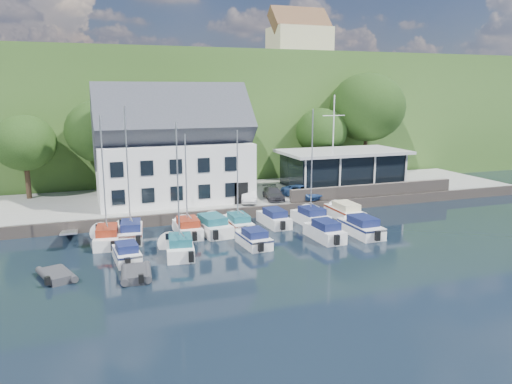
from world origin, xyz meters
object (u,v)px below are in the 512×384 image
Objects in this scene: car_silver at (243,194)px; dinghy_0 at (56,274)px; boat_r1_0 at (104,187)px; boat_r2_4 at (361,225)px; car_dgrey at (273,193)px; harbor_building at (173,155)px; boat_r1_5 at (274,217)px; boat_r2_0 at (127,252)px; boat_r2_3 at (324,230)px; car_white at (249,195)px; boat_r1_6 at (312,172)px; boat_r1_3 at (212,224)px; boat_r2_2 at (254,237)px; club_pavilion at (342,169)px; boat_r1_4 at (237,180)px; dinghy_1 at (136,272)px; boat_r1_7 at (345,210)px; boat_r1_1 at (128,181)px; boat_r1_2 at (186,181)px; car_blue at (302,191)px; flagpole at (333,146)px; boat_r2_1 at (178,192)px.

car_silver is 20.94m from dinghy_0.
boat_r1_0 is 20.06m from boat_r2_4.
car_dgrey reaches higher than boat_r2_4.
boat_r1_5 is (6.94, -8.58, -4.61)m from harbor_building.
boat_r2_3 reaches higher than boat_r2_0.
boat_r1_6 is (3.70, -5.68, 2.85)m from car_white.
car_white is 0.60× the size of boat_r1_3.
boat_r2_2 is (-2.72, -10.87, -0.98)m from car_silver.
club_pavilion is (18.00, -0.50, -2.30)m from harbor_building.
boat_r1_4 is at bearing 150.30° from boat_r2_4.
boat_r2_3 reaches higher than boat_r1_5.
dinghy_1 is at bearing -144.75° from club_pavilion.
boat_r1_7 is at bearing -39.30° from car_dgrey.
harbor_building is 1.54× the size of boat_r1_1.
car_white is 0.85× the size of boat_r2_0.
harbor_building is at bearing 87.35° from boat_r1_2.
boat_r2_2 is (8.43, -4.68, -3.99)m from boat_r1_1.
harbor_building is 17.11m from boat_r2_3.
boat_r1_6 is 1.34× the size of boat_r1_7.
boat_r1_1 is 19.26m from boat_r1_7.
boat_r1_4 is at bearing 134.87° from boat_r2_3.
boat_r1_2 is at bearing -139.94° from car_dgrey.
boat_r1_2 is 1.30× the size of boat_r1_7.
boat_r2_0 is at bearing -70.74° from boat_r1_0.
boat_r1_5 is (0.83, -5.92, -0.92)m from car_silver.
boat_r2_3 is at bearing -78.17° from car_silver.
boat_r2_4 reaches higher than dinghy_0.
car_blue is at bearing 25.01° from boat_r1_2.
boat_r1_0 is (-22.03, -5.92, -1.59)m from flagpole.
boat_r2_0 is at bearing -153.96° from boat_r1_3.
boat_r2_0 is (-14.84, -10.74, -0.89)m from car_dgrey.
boat_r1_1 is 1.07× the size of boat_r1_2.
boat_r1_3 is at bearing -177.11° from boat_r1_7.
boat_r1_5 is at bearing 38.21° from boat_r2_1.
boat_r2_3 is 15.08m from dinghy_1.
boat_r2_0 is (-23.81, -13.42, -2.37)m from club_pavilion.
boat_r2_3 is (-8.88, -13.24, -2.27)m from club_pavilion.
car_white is at bearing -165.65° from club_pavilion.
boat_r1_3 is (-4.80, -6.50, -0.89)m from car_silver.
boat_r2_4 is 18.36m from dinghy_1.
car_dgrey is at bearing -13.48° from car_silver.
club_pavilion is 12.00m from car_white.
boat_r1_4 is 15.95m from dinghy_0.
boat_r1_1 is at bearing -149.19° from car_dgrey.
dinghy_0 is at bearing -153.24° from boat_r1_4.
boat_r1_6 reaches higher than boat_r2_4.
harbor_building reaches higher than boat_r1_5.
boat_r1_5 is (5.62, 0.58, -0.03)m from boat_r1_3.
club_pavilion is 9.48m from car_dgrey.
boat_r1_1 is at bearing 128.64° from boat_r2_1.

